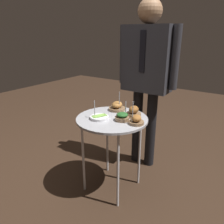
{
  "coord_description": "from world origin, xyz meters",
  "views": [
    {
      "loc": [
        0.93,
        -1.36,
        1.32
      ],
      "look_at": [
        0.0,
        0.0,
        0.72
      ],
      "focal_mm": 35.0,
      "sensor_mm": 36.0,
      "label": 1
    }
  ],
  "objects": [
    {
      "name": "bowl_spinach_center",
      "position": [
        0.1,
        0.0,
        0.7
      ],
      "size": [
        0.11,
        0.11,
        0.15
      ],
      "color": "brown",
      "rests_on": "serving_cart"
    },
    {
      "name": "ground_plane",
      "position": [
        0.0,
        0.0,
        0.0
      ],
      "size": [
        8.0,
        8.0,
        0.0
      ],
      "primitive_type": "plane",
      "color": "black"
    },
    {
      "name": "bowl_roast_back_left",
      "position": [
        0.22,
        0.0,
        0.7
      ],
      "size": [
        0.12,
        0.12,
        0.18
      ],
      "color": "brown",
      "rests_on": "serving_cart"
    },
    {
      "name": "bowl_roast_front_right",
      "position": [
        0.13,
        0.13,
        0.71
      ],
      "size": [
        0.12,
        0.12,
        0.09
      ],
      "color": "brown",
      "rests_on": "serving_cart"
    },
    {
      "name": "waiter_figure",
      "position": [
        0.04,
        0.52,
        1.01
      ],
      "size": [
        0.59,
        0.22,
        1.6
      ],
      "color": "black",
      "rests_on": "ground_plane"
    },
    {
      "name": "serving_cart",
      "position": [
        0.0,
        0.0,
        0.61
      ],
      "size": [
        0.58,
        0.58,
        0.67
      ],
      "color": "#939399",
      "rests_on": "ground_plane"
    },
    {
      "name": "bowl_roast_front_left",
      "position": [
        -0.07,
        0.18,
        0.7
      ],
      "size": [
        0.15,
        0.15,
        0.18
      ],
      "color": "brown",
      "rests_on": "serving_cart"
    },
    {
      "name": "bowl_asparagus_mid_left",
      "position": [
        -0.07,
        -0.07,
        0.68
      ],
      "size": [
        0.15,
        0.15,
        0.15
      ],
      "color": "silver",
      "rests_on": "serving_cart"
    }
  ]
}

